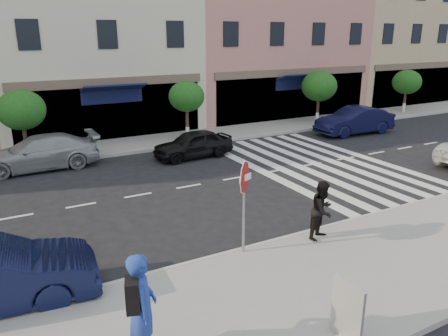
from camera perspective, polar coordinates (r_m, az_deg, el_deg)
ground at (r=13.39m, az=2.49°, el=-7.48°), size 120.00×120.00×0.00m
sidewalk_near at (r=10.71m, az=13.25°, el=-14.34°), size 60.00×4.50×0.15m
sidewalk_far at (r=22.97m, az=-11.83°, el=3.01°), size 60.00×3.00×0.15m
building_centre at (r=27.99m, az=-17.38°, el=16.35°), size 11.00×9.00×11.00m
building_east_mid at (r=32.68m, az=4.64°, el=18.84°), size 13.00×9.00×13.00m
building_east_far at (r=40.86m, az=20.15°, el=16.88°), size 12.00×9.00×12.00m
street_tree_wb at (r=21.47m, az=-24.95°, el=6.87°), size 2.10×2.10×3.06m
street_tree_c at (r=23.37m, az=-4.91°, el=9.26°), size 1.90×1.90×3.04m
street_tree_ea at (r=28.20m, az=12.32°, el=10.38°), size 2.20×2.20×3.19m
street_tree_eb at (r=33.96m, az=22.78°, el=10.29°), size 2.00×2.00×2.94m
stop_sign at (r=10.85m, az=2.68°, el=-2.40°), size 0.82×0.37×2.48m
photographer at (r=7.89m, az=-10.58°, el=-17.47°), size 0.68×0.84×2.01m
walker at (r=12.26m, az=12.75°, el=-5.38°), size 0.97×0.87×1.65m
poster_board at (r=8.65m, az=15.79°, el=-17.69°), size 0.30×0.81×1.23m
car_far_left at (r=20.15m, az=-23.05°, el=1.85°), size 4.93×2.03×1.43m
car_far_mid at (r=20.37m, az=-4.05°, el=3.15°), size 3.81×1.69×1.28m
car_far_right at (r=26.21m, az=16.69°, el=5.96°), size 4.76×1.85×1.54m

